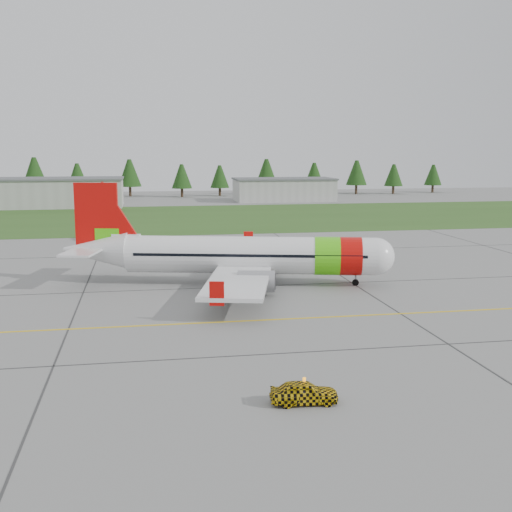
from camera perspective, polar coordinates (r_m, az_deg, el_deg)
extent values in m
plane|color=gray|center=(40.94, 3.97, -8.55)|extent=(320.00, 320.00, 0.00)
cylinder|color=white|center=(60.45, -0.49, 0.09)|extent=(23.57, 9.05, 3.51)
sphere|color=white|center=(60.69, 10.59, -0.04)|extent=(3.51, 3.51, 3.51)
cone|color=white|center=(63.29, -14.03, 0.52)|extent=(6.96, 4.93, 3.51)
cube|color=black|center=(60.67, 10.85, 0.25)|extent=(1.96, 2.62, 0.50)
cylinder|color=#4FD30F|center=(60.33, 6.34, 0.01)|extent=(3.14, 4.05, 3.59)
cylinder|color=#C30906|center=(60.46, 8.39, -0.01)|extent=(2.79, 3.96, 3.59)
cube|color=white|center=(60.66, -0.92, -0.83)|extent=(11.75, 29.16, 0.32)
cube|color=#C30906|center=(74.74, -0.68, 1.51)|extent=(1.09, 0.42, 1.80)
cube|color=#C30906|center=(46.70, -3.51, -3.36)|extent=(1.09, 0.42, 1.80)
cylinder|color=gray|center=(65.51, 0.63, -0.50)|extent=(3.60, 2.62, 1.89)
cylinder|color=gray|center=(55.80, 0.04, -2.26)|extent=(3.60, 2.62, 1.89)
cube|color=#C30906|center=(62.85, -13.98, 3.23)|extent=(4.10, 1.31, 6.84)
cube|color=#4FD30F|center=(62.79, -13.05, 1.44)|extent=(2.36, 0.93, 2.16)
cube|color=white|center=(63.40, -14.43, 0.72)|extent=(5.29, 10.74, 0.20)
cylinder|color=slate|center=(60.90, 8.85, -2.02)|extent=(0.16, 0.16, 1.26)
cylinder|color=black|center=(60.96, 8.84, -2.32)|extent=(0.65, 0.39, 0.61)
cylinder|color=slate|center=(63.38, -1.53, -1.25)|extent=(0.20, 0.20, 1.71)
cylinder|color=black|center=(63.48, -1.86, -1.59)|extent=(1.01, 0.62, 0.94)
cylinder|color=slate|center=(58.45, -2.00, -2.17)|extent=(0.20, 0.20, 1.71)
cylinder|color=black|center=(58.57, -2.35, -2.54)|extent=(1.01, 0.62, 0.94)
imported|color=yellow|center=(32.63, 4.32, -10.13)|extent=(1.27, 1.47, 3.44)
imported|color=silver|center=(93.46, -14.53, 2.71)|extent=(1.57, 1.49, 4.26)
cube|color=#30561E|center=(120.80, -5.45, 3.43)|extent=(320.00, 50.00, 0.03)
cube|color=gold|center=(48.42, 1.68, -5.66)|extent=(120.00, 0.25, 0.02)
cube|color=#A8A8A3|center=(149.48, -17.95, 5.32)|extent=(32.00, 14.00, 6.00)
cube|color=#A8A8A3|center=(159.85, 2.49, 5.86)|extent=(24.00, 12.00, 5.20)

